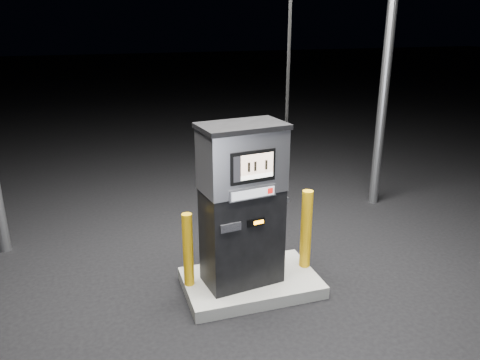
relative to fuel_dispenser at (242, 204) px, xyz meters
name	(u,v)px	position (x,y,z in m)	size (l,w,h in m)	color
ground	(251,288)	(0.12, 0.02, -1.13)	(80.00, 80.00, 0.00)	black
pump_island	(251,283)	(0.12, 0.02, -1.05)	(1.60, 1.00, 0.15)	slate
fuel_dispenser	(242,204)	(0.00, 0.00, 0.00)	(1.08, 0.68, 3.95)	black
bollard_left	(188,250)	(-0.62, 0.10, -0.53)	(0.12, 0.12, 0.90)	#E0A20C
bollard_right	(306,229)	(0.86, 0.08, -0.47)	(0.13, 0.13, 1.01)	#E0A20C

